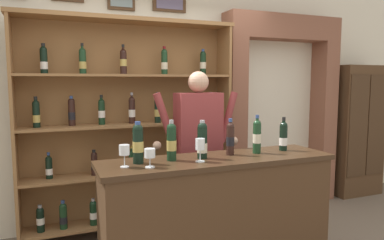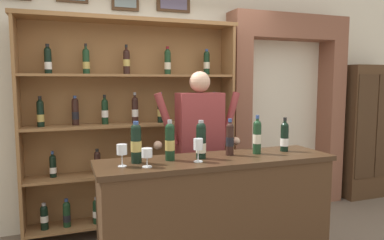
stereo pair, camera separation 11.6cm
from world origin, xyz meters
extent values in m
cube|color=beige|center=(0.00, 1.57, 1.74)|extent=(12.00, 0.16, 3.49)
cube|color=olive|center=(-1.48, 1.18, 1.12)|extent=(0.03, 0.33, 2.25)
cube|color=olive|center=(0.70, 1.18, 1.12)|extent=(0.03, 0.33, 2.25)
cube|color=olive|center=(-0.39, 1.34, 1.12)|extent=(2.21, 0.02, 2.25)
cube|color=olive|center=(-0.39, 1.18, 0.14)|extent=(2.15, 0.32, 0.03)
cylinder|color=black|center=(-1.29, 1.16, 0.25)|extent=(0.07, 0.07, 0.20)
sphere|color=black|center=(-1.29, 1.16, 0.36)|extent=(0.07, 0.07, 0.07)
cylinder|color=black|center=(-1.29, 1.16, 0.39)|extent=(0.03, 0.03, 0.06)
cylinder|color=#99999E|center=(-1.29, 1.16, 0.41)|extent=(0.04, 0.04, 0.03)
cylinder|color=silver|center=(-1.29, 1.16, 0.26)|extent=(0.08, 0.08, 0.06)
cylinder|color=#19381E|center=(-1.08, 1.15, 0.26)|extent=(0.07, 0.07, 0.22)
sphere|color=#19381E|center=(-1.08, 1.15, 0.38)|extent=(0.07, 0.07, 0.07)
cylinder|color=#19381E|center=(-1.08, 1.15, 0.40)|extent=(0.03, 0.03, 0.07)
cylinder|color=navy|center=(-1.08, 1.15, 0.43)|extent=(0.04, 0.04, 0.03)
cylinder|color=black|center=(-1.08, 1.15, 0.24)|extent=(0.08, 0.08, 0.07)
cylinder|color=black|center=(-0.79, 1.14, 0.26)|extent=(0.07, 0.07, 0.21)
sphere|color=black|center=(-0.79, 1.14, 0.37)|extent=(0.07, 0.07, 0.07)
cylinder|color=black|center=(-0.79, 1.14, 0.39)|extent=(0.03, 0.03, 0.06)
cylinder|color=#99999E|center=(-0.79, 1.14, 0.41)|extent=(0.03, 0.03, 0.03)
cylinder|color=silver|center=(-0.79, 1.14, 0.25)|extent=(0.08, 0.08, 0.07)
cylinder|color=black|center=(-0.54, 1.18, 0.26)|extent=(0.07, 0.07, 0.22)
sphere|color=black|center=(-0.54, 1.18, 0.38)|extent=(0.07, 0.07, 0.07)
cylinder|color=black|center=(-0.54, 1.18, 0.41)|extent=(0.03, 0.03, 0.07)
cylinder|color=#B79338|center=(-0.54, 1.18, 0.44)|extent=(0.03, 0.03, 0.03)
cylinder|color=black|center=(-0.54, 1.18, 0.24)|extent=(0.08, 0.08, 0.07)
cylinder|color=black|center=(-0.28, 1.21, 0.26)|extent=(0.07, 0.07, 0.22)
sphere|color=black|center=(-0.28, 1.21, 0.38)|extent=(0.07, 0.07, 0.07)
cylinder|color=black|center=(-0.28, 1.21, 0.40)|extent=(0.03, 0.03, 0.06)
cylinder|color=black|center=(-0.28, 1.21, 0.42)|extent=(0.03, 0.03, 0.03)
cylinder|color=tan|center=(-0.28, 1.21, 0.27)|extent=(0.08, 0.08, 0.07)
cylinder|color=black|center=(-0.02, 1.20, 0.26)|extent=(0.07, 0.07, 0.21)
sphere|color=black|center=(-0.02, 1.20, 0.37)|extent=(0.07, 0.07, 0.07)
cylinder|color=black|center=(-0.02, 1.20, 0.39)|extent=(0.03, 0.03, 0.06)
cylinder|color=navy|center=(-0.02, 1.20, 0.41)|extent=(0.04, 0.04, 0.03)
cylinder|color=silver|center=(-0.02, 1.20, 0.23)|extent=(0.08, 0.08, 0.07)
cylinder|color=#19381E|center=(0.29, 1.19, 0.25)|extent=(0.07, 0.07, 0.20)
sphere|color=#19381E|center=(0.29, 1.19, 0.36)|extent=(0.07, 0.07, 0.07)
cylinder|color=#19381E|center=(0.29, 1.19, 0.39)|extent=(0.03, 0.03, 0.07)
cylinder|color=maroon|center=(0.29, 1.19, 0.41)|extent=(0.03, 0.03, 0.03)
cylinder|color=tan|center=(0.29, 1.19, 0.24)|extent=(0.08, 0.08, 0.06)
cylinder|color=black|center=(0.55, 1.17, 0.26)|extent=(0.07, 0.07, 0.21)
sphere|color=black|center=(0.55, 1.17, 0.37)|extent=(0.07, 0.07, 0.07)
cylinder|color=black|center=(0.55, 1.17, 0.40)|extent=(0.03, 0.03, 0.07)
cylinder|color=#B79338|center=(0.55, 1.17, 0.43)|extent=(0.03, 0.03, 0.03)
cylinder|color=beige|center=(0.55, 1.17, 0.26)|extent=(0.08, 0.08, 0.07)
cube|color=olive|center=(-0.39, 1.18, 0.65)|extent=(2.15, 0.32, 0.02)
cylinder|color=black|center=(-1.20, 1.20, 0.76)|extent=(0.06, 0.06, 0.19)
sphere|color=black|center=(-1.20, 1.20, 0.86)|extent=(0.06, 0.06, 0.06)
cylinder|color=black|center=(-1.20, 1.20, 0.89)|extent=(0.02, 0.02, 0.07)
cylinder|color=navy|center=(-1.20, 1.20, 0.91)|extent=(0.03, 0.03, 0.03)
cylinder|color=silver|center=(-1.20, 1.20, 0.73)|extent=(0.07, 0.07, 0.06)
cylinder|color=black|center=(-0.77, 1.16, 0.77)|extent=(0.06, 0.06, 0.20)
sphere|color=black|center=(-0.77, 1.16, 0.87)|extent=(0.06, 0.06, 0.06)
cylinder|color=black|center=(-0.77, 1.16, 0.90)|extent=(0.03, 0.03, 0.06)
cylinder|color=black|center=(-0.77, 1.16, 0.91)|extent=(0.03, 0.03, 0.03)
cylinder|color=black|center=(-0.77, 1.16, 0.76)|extent=(0.07, 0.07, 0.06)
cylinder|color=#19381E|center=(-0.38, 1.19, 0.76)|extent=(0.06, 0.06, 0.19)
sphere|color=#19381E|center=(-0.38, 1.19, 0.86)|extent=(0.06, 0.06, 0.06)
cylinder|color=#19381E|center=(-0.38, 1.19, 0.89)|extent=(0.02, 0.02, 0.08)
cylinder|color=#B79338|center=(-0.38, 1.19, 0.92)|extent=(0.03, 0.03, 0.03)
cylinder|color=tan|center=(-0.38, 1.19, 0.74)|extent=(0.07, 0.07, 0.06)
cylinder|color=black|center=(0.06, 1.19, 0.76)|extent=(0.06, 0.06, 0.19)
sphere|color=black|center=(0.06, 1.19, 0.86)|extent=(0.06, 0.06, 0.06)
cylinder|color=black|center=(0.06, 1.19, 0.90)|extent=(0.03, 0.03, 0.08)
cylinder|color=#B79338|center=(0.06, 1.19, 0.93)|extent=(0.03, 0.03, 0.03)
cylinder|color=beige|center=(0.06, 1.19, 0.76)|extent=(0.07, 0.07, 0.06)
cylinder|color=black|center=(0.49, 1.18, 0.76)|extent=(0.06, 0.06, 0.19)
sphere|color=black|center=(0.49, 1.18, 0.86)|extent=(0.06, 0.06, 0.06)
cylinder|color=black|center=(0.49, 1.18, 0.89)|extent=(0.03, 0.03, 0.07)
cylinder|color=navy|center=(0.49, 1.18, 0.91)|extent=(0.03, 0.03, 0.03)
cylinder|color=silver|center=(0.49, 1.18, 0.75)|extent=(0.07, 0.07, 0.06)
cube|color=olive|center=(-0.39, 1.18, 1.16)|extent=(2.15, 0.32, 0.02)
cylinder|color=black|center=(-1.29, 1.19, 1.29)|extent=(0.07, 0.07, 0.22)
sphere|color=black|center=(-1.29, 1.19, 1.40)|extent=(0.07, 0.07, 0.07)
cylinder|color=black|center=(-1.29, 1.19, 1.43)|extent=(0.03, 0.03, 0.07)
cylinder|color=black|center=(-1.29, 1.19, 1.46)|extent=(0.03, 0.03, 0.03)
cylinder|color=tan|center=(-1.29, 1.19, 1.26)|extent=(0.07, 0.07, 0.07)
cylinder|color=black|center=(-0.96, 1.22, 1.29)|extent=(0.07, 0.07, 0.24)
sphere|color=black|center=(-0.96, 1.22, 1.42)|extent=(0.07, 0.07, 0.07)
cylinder|color=black|center=(-0.96, 1.22, 1.44)|extent=(0.03, 0.03, 0.06)
cylinder|color=navy|center=(-0.96, 1.22, 1.46)|extent=(0.03, 0.03, 0.03)
cylinder|color=black|center=(-0.96, 1.22, 1.27)|extent=(0.07, 0.07, 0.08)
cylinder|color=black|center=(-0.68, 1.20, 1.29)|extent=(0.07, 0.07, 0.22)
sphere|color=black|center=(-0.68, 1.20, 1.40)|extent=(0.07, 0.07, 0.07)
cylinder|color=black|center=(-0.68, 1.20, 1.44)|extent=(0.03, 0.03, 0.08)
cylinder|color=black|center=(-0.68, 1.20, 1.46)|extent=(0.03, 0.03, 0.03)
cylinder|color=silver|center=(-0.68, 1.20, 1.28)|extent=(0.07, 0.07, 0.07)
cylinder|color=black|center=(-0.37, 1.18, 1.29)|extent=(0.07, 0.07, 0.24)
sphere|color=black|center=(-0.37, 1.18, 1.42)|extent=(0.07, 0.07, 0.07)
cylinder|color=black|center=(-0.37, 1.18, 1.45)|extent=(0.03, 0.03, 0.08)
cylinder|color=#99999E|center=(-0.37, 1.18, 1.48)|extent=(0.03, 0.03, 0.03)
cylinder|color=silver|center=(-0.37, 1.18, 1.28)|extent=(0.07, 0.07, 0.08)
cylinder|color=black|center=(-0.10, 1.14, 1.29)|extent=(0.07, 0.07, 0.24)
sphere|color=black|center=(-0.10, 1.14, 1.42)|extent=(0.07, 0.07, 0.07)
cylinder|color=black|center=(-0.10, 1.14, 1.45)|extent=(0.03, 0.03, 0.08)
cylinder|color=navy|center=(-0.10, 1.14, 1.48)|extent=(0.03, 0.03, 0.03)
cylinder|color=tan|center=(-0.10, 1.14, 1.28)|extent=(0.07, 0.07, 0.08)
cylinder|color=black|center=(0.23, 1.22, 1.29)|extent=(0.07, 0.07, 0.23)
sphere|color=black|center=(0.23, 1.22, 1.41)|extent=(0.07, 0.07, 0.07)
cylinder|color=black|center=(0.23, 1.22, 1.44)|extent=(0.03, 0.03, 0.07)
cylinder|color=#99999E|center=(0.23, 1.22, 1.47)|extent=(0.03, 0.03, 0.03)
cylinder|color=silver|center=(0.23, 1.22, 1.26)|extent=(0.07, 0.07, 0.07)
cylinder|color=black|center=(0.53, 1.16, 1.29)|extent=(0.07, 0.07, 0.24)
sphere|color=black|center=(0.53, 1.16, 1.42)|extent=(0.07, 0.07, 0.07)
cylinder|color=black|center=(0.53, 1.16, 1.45)|extent=(0.03, 0.03, 0.08)
cylinder|color=navy|center=(0.53, 1.16, 1.48)|extent=(0.03, 0.03, 0.03)
cylinder|color=silver|center=(0.53, 1.16, 1.30)|extent=(0.07, 0.07, 0.08)
cube|color=olive|center=(-0.39, 1.18, 1.67)|extent=(2.15, 0.32, 0.02)
cylinder|color=black|center=(-1.20, 1.21, 1.79)|extent=(0.07, 0.07, 0.22)
sphere|color=black|center=(-1.20, 1.21, 1.91)|extent=(0.07, 0.07, 0.07)
cylinder|color=black|center=(-1.20, 1.21, 1.94)|extent=(0.03, 0.03, 0.06)
cylinder|color=black|center=(-1.20, 1.21, 1.96)|extent=(0.04, 0.04, 0.03)
cylinder|color=silver|center=(-1.20, 1.21, 1.76)|extent=(0.07, 0.07, 0.07)
cylinder|color=#19381E|center=(-0.84, 1.21, 1.79)|extent=(0.07, 0.07, 0.22)
sphere|color=#19381E|center=(-0.84, 1.21, 1.91)|extent=(0.07, 0.07, 0.07)
cylinder|color=#19381E|center=(-0.84, 1.21, 1.94)|extent=(0.02, 0.02, 0.08)
cylinder|color=black|center=(-0.84, 1.21, 1.97)|extent=(0.03, 0.03, 0.03)
cylinder|color=tan|center=(-0.84, 1.21, 1.77)|extent=(0.07, 0.07, 0.07)
cylinder|color=black|center=(-0.44, 1.21, 1.79)|extent=(0.07, 0.07, 0.22)
sphere|color=black|center=(-0.44, 1.21, 1.91)|extent=(0.07, 0.07, 0.07)
cylinder|color=black|center=(-0.44, 1.21, 1.94)|extent=(0.03, 0.03, 0.08)
cylinder|color=black|center=(-0.44, 1.21, 1.98)|extent=(0.03, 0.03, 0.03)
cylinder|color=tan|center=(-0.44, 1.21, 1.80)|extent=(0.07, 0.07, 0.07)
cylinder|color=#19381E|center=(0.00, 1.21, 1.80)|extent=(0.07, 0.07, 0.23)
sphere|color=#19381E|center=(0.00, 1.21, 1.92)|extent=(0.07, 0.07, 0.07)
cylinder|color=#19381E|center=(0.00, 1.21, 1.95)|extent=(0.03, 0.03, 0.07)
cylinder|color=maroon|center=(0.00, 1.21, 1.97)|extent=(0.04, 0.04, 0.03)
cylinder|color=beige|center=(0.00, 1.21, 1.78)|extent=(0.07, 0.07, 0.07)
cylinder|color=black|center=(0.45, 1.21, 1.80)|extent=(0.07, 0.07, 0.22)
sphere|color=black|center=(0.45, 1.21, 1.92)|extent=(0.07, 0.07, 0.07)
cylinder|color=black|center=(0.45, 1.21, 1.94)|extent=(0.03, 0.03, 0.06)
cylinder|color=navy|center=(0.45, 1.21, 1.96)|extent=(0.03, 0.03, 0.03)
cylinder|color=beige|center=(0.45, 1.21, 1.79)|extent=(0.07, 0.07, 0.07)
cube|color=olive|center=(-0.39, 1.18, 2.23)|extent=(2.26, 0.35, 0.04)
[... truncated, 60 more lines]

